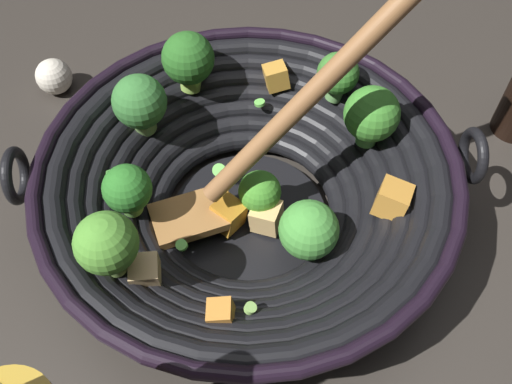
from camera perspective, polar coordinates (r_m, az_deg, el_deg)
name	(u,v)px	position (r m, az deg, el deg)	size (l,w,h in m)	color
ground_plane	(249,219)	(0.58, -0.76, -2.86)	(4.00, 4.00, 0.00)	#332D28
wok	(247,182)	(0.53, -0.90, 1.04)	(0.43, 0.40, 0.26)	black
garlic_bulb	(54,77)	(0.74, -20.18, 11.16)	(0.04, 0.04, 0.04)	silver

